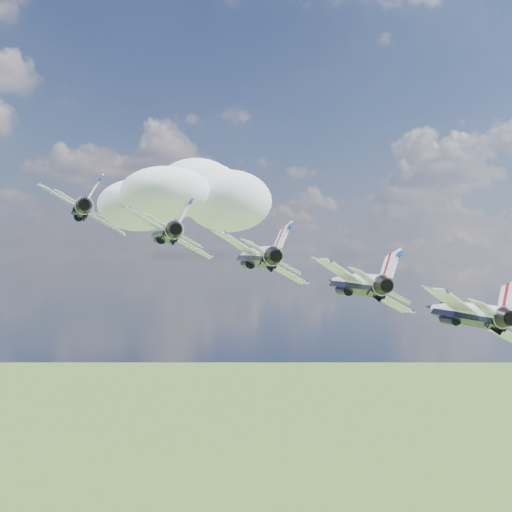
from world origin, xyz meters
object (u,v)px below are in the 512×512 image
jet_3 (355,283)px  jet_4 (463,312)px  jet_2 (256,256)px  jet_1 (166,232)px  jet_0 (83,209)px

jet_3 → jet_4: bearing=-33.4°
jet_2 → jet_4: jet_2 is taller
jet_1 → jet_4: bearing=-33.4°
jet_1 → jet_2: jet_1 is taller
jet_2 → jet_3: bearing=-33.4°
jet_0 → jet_4: size_ratio=1.00×
jet_0 → jet_4: jet_0 is taller
jet_1 → jet_3: jet_1 is taller
jet_0 → jet_3: bearing=-33.4°
jet_2 → jet_1: bearing=146.6°
jet_2 → jet_4: bearing=-33.4°
jet_0 → jet_2: bearing=-33.4°
jet_3 → jet_2: bearing=146.6°
jet_0 → jet_4: bearing=-33.4°
jet_1 → jet_4: jet_1 is taller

